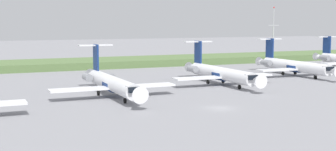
{
  "coord_description": "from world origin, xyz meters",
  "views": [
    {
      "loc": [
        -36.67,
        -64.35,
        13.68
      ],
      "look_at": [
        0.0,
        20.65,
        3.0
      ],
      "focal_mm": 50.86,
      "sensor_mm": 36.0,
      "label": 1
    }
  ],
  "objects": [
    {
      "name": "regional_jet_fifth",
      "position": [
        39.23,
        31.94,
        2.54
      ],
      "size": [
        22.81,
        31.0,
        9.0
      ],
      "color": "white",
      "rests_on": "ground"
    },
    {
      "name": "regional_jet_fourth",
      "position": [
        13.94,
        24.75,
        2.54
      ],
      "size": [
        22.81,
        31.0,
        9.0
      ],
      "color": "white",
      "rests_on": "ground"
    },
    {
      "name": "grass_berm",
      "position": [
        0.0,
        75.02,
        1.03
      ],
      "size": [
        320.0,
        20.0,
        2.06
      ],
      "primitive_type": "cube",
      "color": "#597542",
      "rests_on": "ground"
    },
    {
      "name": "ground_plane",
      "position": [
        0.0,
        30.0,
        0.0
      ],
      "size": [
        500.0,
        500.0,
        0.0
      ],
      "primitive_type": "plane",
      "color": "gray"
    },
    {
      "name": "antenna_mast",
      "position": [
        63.11,
        74.0,
        7.77
      ],
      "size": [
        4.4,
        0.5,
        18.54
      ],
      "color": "#B2B2B7",
      "rests_on": "ground"
    },
    {
      "name": "regional_jet_third",
      "position": [
        -12.31,
        18.25,
        2.54
      ],
      "size": [
        22.81,
        31.0,
        9.0
      ],
      "color": "white",
      "rests_on": "ground"
    }
  ]
}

